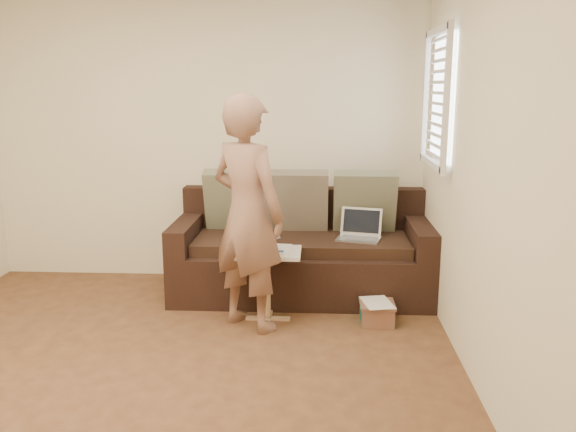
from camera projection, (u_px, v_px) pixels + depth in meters
The scene contains 16 objects.
floor at pixel (143, 391), 3.58m from camera, with size 4.50×4.50×0.00m, color #4E2F1D.
wall_back at pixel (206, 140), 5.49m from camera, with size 4.00×4.00×0.00m, color beige.
wall_right at pixel (497, 180), 3.19m from camera, with size 4.50×4.50×0.00m, color beige.
window_blinds at pixel (438, 98), 4.57m from camera, with size 0.12×0.88×1.08m, color white, non-canonical shape.
sofa at pixel (302, 247), 5.17m from camera, with size 2.20×0.95×0.85m, color black, non-canonical shape.
pillow_left at pixel (236, 200), 5.33m from camera, with size 0.55×0.14×0.55m, color #686E51, non-canonical shape.
pillow_mid at pixel (297, 201), 5.28m from camera, with size 0.55×0.14×0.55m, color brown, non-canonical shape.
pillow_right at pixel (365, 202), 5.26m from camera, with size 0.55×0.14×0.55m, color #686E51, non-canonical shape.
laptop_silver at pixel (358, 240), 5.03m from camera, with size 0.35×0.26×0.24m, color #B7BABC, non-canonical shape.
laptop_white at pixel (259, 238), 5.09m from camera, with size 0.30×0.22×0.22m, color white, non-canonical shape.
person at pixel (248, 214), 4.37m from camera, with size 0.64×0.43×1.75m, color brown.
side_table at pixel (268, 286), 4.60m from camera, with size 0.51×0.36×0.56m, color silver, non-canonical shape.
drinking_glass at pixel (245, 241), 4.59m from camera, with size 0.07×0.07×0.12m, color silver, non-canonical shape.
scissors at pixel (272, 251), 4.50m from camera, with size 0.18×0.10×0.02m, color silver, non-canonical shape.
paper_on_table at pixel (276, 249), 4.59m from camera, with size 0.21×0.30×0.00m, color white, non-canonical shape.
striped_box at pixel (377, 313), 4.58m from camera, with size 0.27×0.27×0.17m, color red, non-canonical shape.
Camera 1 is at (1.04, -3.22, 1.80)m, focal length 37.11 mm.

